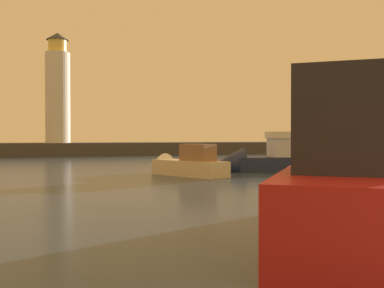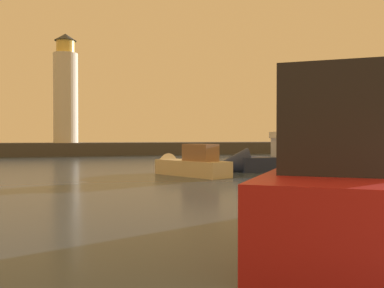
{
  "view_description": "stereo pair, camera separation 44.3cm",
  "coord_description": "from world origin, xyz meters",
  "px_view_note": "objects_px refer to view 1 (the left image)",
  "views": [
    {
      "loc": [
        -6.45,
        -2.01,
        2.15
      ],
      "look_at": [
        -0.44,
        14.59,
        1.87
      ],
      "focal_mm": 39.74,
      "sensor_mm": 36.0,
      "label": 1
    },
    {
      "loc": [
        -6.03,
        -2.16,
        2.15
      ],
      "look_at": [
        -0.44,
        14.59,
        1.87
      ],
      "focal_mm": 39.74,
      "sensor_mm": 36.0,
      "label": 2
    }
  ],
  "objects_px": {
    "motorboat_0": "(182,165)",
    "mooring_buoy": "(378,166)",
    "lighthouse": "(58,91)",
    "motorboat_2": "(349,183)",
    "motorboat_3": "(264,159)"
  },
  "relations": [
    {
      "from": "motorboat_0",
      "to": "mooring_buoy",
      "type": "bearing_deg",
      "value": -15.18
    },
    {
      "from": "motorboat_0",
      "to": "mooring_buoy",
      "type": "relative_size",
      "value": 6.29
    },
    {
      "from": "lighthouse",
      "to": "motorboat_2",
      "type": "distance_m",
      "value": 45.2
    },
    {
      "from": "motorboat_3",
      "to": "mooring_buoy",
      "type": "bearing_deg",
      "value": -34.95
    },
    {
      "from": "motorboat_0",
      "to": "motorboat_2",
      "type": "height_order",
      "value": "motorboat_2"
    },
    {
      "from": "lighthouse",
      "to": "motorboat_3",
      "type": "xyz_separation_m",
      "value": [
        11.25,
        -28.99,
        -6.89
      ]
    },
    {
      "from": "lighthouse",
      "to": "motorboat_2",
      "type": "xyz_separation_m",
      "value": [
        4.72,
        -44.47,
        -6.57
      ]
    },
    {
      "from": "lighthouse",
      "to": "motorboat_3",
      "type": "bearing_deg",
      "value": -68.79
    },
    {
      "from": "lighthouse",
      "to": "motorboat_2",
      "type": "relative_size",
      "value": 1.48
    },
    {
      "from": "lighthouse",
      "to": "motorboat_2",
      "type": "height_order",
      "value": "lighthouse"
    },
    {
      "from": "motorboat_0",
      "to": "mooring_buoy",
      "type": "distance_m",
      "value": 11.66
    },
    {
      "from": "motorboat_3",
      "to": "mooring_buoy",
      "type": "height_order",
      "value": "motorboat_3"
    },
    {
      "from": "motorboat_2",
      "to": "motorboat_3",
      "type": "xyz_separation_m",
      "value": [
        6.53,
        15.48,
        -0.31
      ]
    },
    {
      "from": "mooring_buoy",
      "to": "lighthouse",
      "type": "bearing_deg",
      "value": 117.01
    },
    {
      "from": "motorboat_3",
      "to": "mooring_buoy",
      "type": "distance_m",
      "value": 6.69
    }
  ]
}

